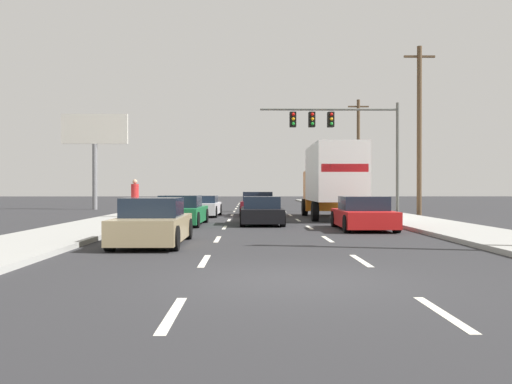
# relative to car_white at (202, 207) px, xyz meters

# --- Properties ---
(ground_plane) EXTENTS (140.00, 140.00, 0.00)m
(ground_plane) POSITION_rel_car_white_xyz_m (3.33, 3.68, -0.54)
(ground_plane) COLOR #2B2B2D
(sidewalk_right) EXTENTS (3.07, 80.00, 0.14)m
(sidewalk_right) POSITION_rel_car_white_xyz_m (10.12, -1.32, -0.47)
(sidewalk_right) COLOR #9E9E99
(sidewalk_right) RESTS_ON ground_plane
(sidewalk_left) EXTENTS (3.07, 80.00, 0.14)m
(sidewalk_left) POSITION_rel_car_white_xyz_m (-3.45, -1.32, -0.47)
(sidewalk_left) COLOR #9E9E99
(sidewalk_left) RESTS_ON ground_plane
(lane_markings) EXTENTS (3.54, 57.00, 0.01)m
(lane_markings) POSITION_rel_car_white_xyz_m (3.33, -1.34, -0.54)
(lane_markings) COLOR silver
(lane_markings) RESTS_ON ground_plane
(car_white) EXTENTS (2.01, 4.39, 1.16)m
(car_white) POSITION_rel_car_white_xyz_m (0.00, 0.00, 0.00)
(car_white) COLOR white
(car_white) RESTS_ON ground_plane
(car_green) EXTENTS (2.02, 4.45, 1.27)m
(car_green) POSITION_rel_car_white_xyz_m (-0.27, -7.42, 0.03)
(car_green) COLOR #196B38
(car_green) RESTS_ON ground_plane
(car_tan) EXTENTS (1.84, 4.24, 1.31)m
(car_tan) POSITION_rel_car_white_xyz_m (-0.08, -15.41, 0.04)
(car_tan) COLOR tan
(car_tan) RESTS_ON ground_plane
(car_maroon) EXTENTS (2.03, 4.37, 1.37)m
(car_maroon) POSITION_rel_car_white_xyz_m (3.12, 0.52, 0.08)
(car_maroon) COLOR maroon
(car_maroon) RESTS_ON ground_plane
(car_black) EXTENTS (1.88, 4.20, 1.22)m
(car_black) POSITION_rel_car_white_xyz_m (3.15, -6.97, 0.01)
(car_black) COLOR black
(car_black) RESTS_ON ground_plane
(box_truck) EXTENTS (2.60, 8.16, 3.72)m
(box_truck) POSITION_rel_car_white_xyz_m (6.89, -2.74, 1.58)
(box_truck) COLOR white
(box_truck) RESTS_ON ground_plane
(car_red) EXTENTS (2.01, 4.11, 1.27)m
(car_red) POSITION_rel_car_white_xyz_m (6.95, -10.03, 0.03)
(car_red) COLOR red
(car_red) RESTS_ON ground_plane
(traffic_signal_mast) EXTENTS (8.93, 0.69, 7.07)m
(traffic_signal_mast) POSITION_rel_car_white_xyz_m (8.15, 4.22, 4.93)
(traffic_signal_mast) COLOR #595B56
(traffic_signal_mast) RESTS_ON ground_plane
(utility_pole_mid) EXTENTS (1.80, 0.28, 9.80)m
(utility_pole_mid) POSITION_rel_car_white_xyz_m (12.50, 0.84, 4.50)
(utility_pole_mid) COLOR brown
(utility_pole_mid) RESTS_ON ground_plane
(utility_pole_far) EXTENTS (1.80, 0.28, 9.26)m
(utility_pole_far) POSITION_rel_car_white_xyz_m (12.14, 16.59, 4.23)
(utility_pole_far) COLOR brown
(utility_pole_far) RESTS_ON ground_plane
(roadside_billboard) EXTENTS (4.85, 0.36, 7.04)m
(roadside_billboard) POSITION_rel_car_white_xyz_m (-8.74, 9.71, 4.60)
(roadside_billboard) COLOR slate
(roadside_billboard) RESTS_ON ground_plane
(pedestrian_near_corner) EXTENTS (0.38, 0.38, 1.89)m
(pedestrian_near_corner) POSITION_rel_car_white_xyz_m (-3.12, -3.16, 0.55)
(pedestrian_near_corner) COLOR #1E233F
(pedestrian_near_corner) RESTS_ON sidewalk_left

